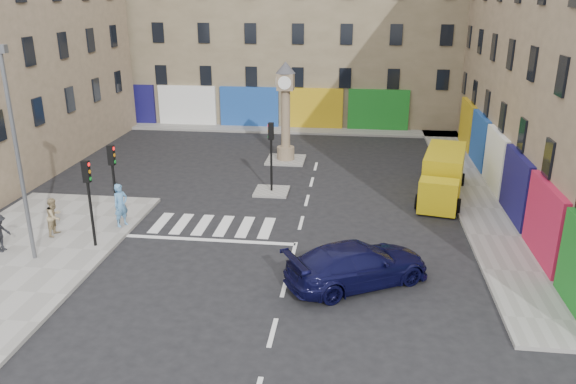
% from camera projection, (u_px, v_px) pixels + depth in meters
% --- Properties ---
extents(ground, '(120.00, 120.00, 0.00)m').
position_uv_depth(ground, '(291.00, 262.00, 22.45)').
color(ground, black).
rests_on(ground, ground).
extents(sidewalk_left, '(7.00, 16.00, 0.15)m').
position_uv_depth(sidewalk_left, '(5.00, 267.00, 21.83)').
color(sidewalk_left, gray).
rests_on(sidewalk_left, ground).
extents(sidewalk_right, '(2.60, 30.00, 0.15)m').
position_uv_depth(sidewalk_right, '(470.00, 187.00, 30.76)').
color(sidewalk_right, gray).
rests_on(sidewalk_right, ground).
extents(sidewalk_far, '(32.00, 2.40, 0.15)m').
position_uv_depth(sidewalk_far, '(274.00, 129.00, 43.62)').
color(sidewalk_far, gray).
rests_on(sidewalk_far, ground).
extents(island_near, '(1.80, 1.80, 0.12)m').
position_uv_depth(island_near, '(272.00, 191.00, 30.13)').
color(island_near, gray).
rests_on(island_near, ground).
extents(island_far, '(2.40, 2.40, 0.12)m').
position_uv_depth(island_far, '(286.00, 160.00, 35.74)').
color(island_far, gray).
rests_on(island_far, ground).
extents(building_far, '(32.00, 10.00, 17.00)m').
position_uv_depth(building_far, '(283.00, 13.00, 46.19)').
color(building_far, '#88785B').
rests_on(building_far, ground).
extents(traffic_light_left_near, '(0.28, 0.22, 3.70)m').
position_uv_depth(traffic_light_left_near, '(89.00, 190.00, 22.71)').
color(traffic_light_left_near, black).
rests_on(traffic_light_left_near, sidewalk_left).
extents(traffic_light_left_far, '(0.28, 0.22, 3.70)m').
position_uv_depth(traffic_light_left_far, '(113.00, 172.00, 24.95)').
color(traffic_light_left_far, black).
rests_on(traffic_light_left_far, sidewalk_left).
extents(traffic_light_island, '(0.28, 0.22, 3.70)m').
position_uv_depth(traffic_light_island, '(271.00, 146.00, 29.28)').
color(traffic_light_island, black).
rests_on(traffic_light_island, island_near).
extents(lamp_post, '(0.50, 0.25, 8.30)m').
position_uv_depth(lamp_post, '(16.00, 145.00, 20.89)').
color(lamp_post, '#595B60').
rests_on(lamp_post, sidewalk_left).
extents(clock_pillar, '(1.20, 1.20, 6.10)m').
position_uv_depth(clock_pillar, '(286.00, 106.00, 34.55)').
color(clock_pillar, '#927A5F').
rests_on(clock_pillar, island_far).
extents(navy_sedan, '(5.82, 4.69, 1.58)m').
position_uv_depth(navy_sedan, '(358.00, 264.00, 20.52)').
color(navy_sedan, black).
rests_on(navy_sedan, ground).
extents(yellow_van, '(3.17, 6.55, 2.29)m').
position_uv_depth(yellow_van, '(443.00, 175.00, 29.35)').
color(yellow_van, yellow).
rests_on(yellow_van, ground).
extents(pedestrian_blue, '(0.77, 0.86, 1.98)m').
position_uv_depth(pedestrian_blue, '(121.00, 205.00, 25.21)').
color(pedestrian_blue, '#5087B8').
rests_on(pedestrian_blue, sidewalk_left).
extents(pedestrian_tan, '(0.67, 0.84, 1.69)m').
position_uv_depth(pedestrian_tan, '(54.00, 217.00, 24.31)').
color(pedestrian_tan, '#94815B').
rests_on(pedestrian_tan, sidewalk_left).
extents(pedestrian_dark, '(0.70, 1.09, 1.60)m').
position_uv_depth(pedestrian_dark, '(0.00, 233.00, 22.77)').
color(pedestrian_dark, black).
rests_on(pedestrian_dark, sidewalk_left).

